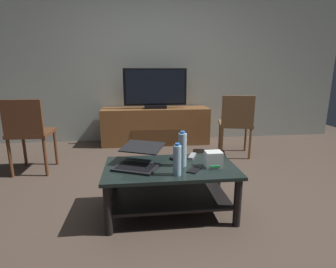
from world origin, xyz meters
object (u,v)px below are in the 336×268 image
at_px(coffee_table, 170,181).
at_px(router_box, 213,159).
at_px(dining_chair, 236,122).
at_px(side_chair, 29,131).
at_px(television, 155,89).
at_px(water_bottle_far, 177,160).
at_px(media_cabinet, 156,126).
at_px(tv_remote, 192,156).
at_px(laptop, 139,159).
at_px(cell_phone, 194,170).
at_px(water_bottle_near, 182,149).
at_px(soundbar_remote, 178,160).

bearing_deg(coffee_table, router_box, -8.76).
bearing_deg(dining_chair, side_chair, -172.36).
height_order(television, side_chair, television).
bearing_deg(water_bottle_far, router_box, 23.14).
height_order(coffee_table, media_cabinet, media_cabinet).
height_order(dining_chair, router_box, dining_chair).
distance_m(media_cabinet, dining_chair, 1.34).
bearing_deg(router_box, coffee_table, 171.24).
bearing_deg(dining_chair, router_box, -116.78).
height_order(dining_chair, tv_remote, dining_chair).
distance_m(television, laptop, 2.22).
relative_size(coffee_table, water_bottle_far, 4.33).
bearing_deg(cell_phone, tv_remote, 115.72).
height_order(media_cabinet, laptop, media_cabinet).
xyz_separation_m(coffee_table, router_box, (0.34, -0.05, 0.19)).
xyz_separation_m(media_cabinet, laptop, (-0.29, -2.19, 0.19)).
height_order(dining_chair, side_chair, side_chair).
relative_size(water_bottle_near, cell_phone, 2.09).
xyz_separation_m(laptop, water_bottle_far, (0.28, -0.22, 0.05)).
bearing_deg(water_bottle_near, television, 91.76).
distance_m(coffee_table, television, 2.28).
xyz_separation_m(dining_chair, router_box, (-0.74, -1.47, -0.01)).
height_order(coffee_table, router_box, router_box).
height_order(router_box, tv_remote, router_box).
distance_m(side_chair, water_bottle_near, 1.92).
bearing_deg(water_bottle_near, router_box, -12.27).
distance_m(media_cabinet, tv_remote, 2.03).
bearing_deg(laptop, media_cabinet, 82.52).
height_order(television, water_bottle_far, television).
distance_m(coffee_table, tv_remote, 0.34).
bearing_deg(television, water_bottle_near, -88.24).
bearing_deg(coffee_table, television, 89.20).
distance_m(coffee_table, side_chair, 1.85).
bearing_deg(coffee_table, water_bottle_near, 0.27).
height_order(side_chair, cell_phone, side_chair).
distance_m(tv_remote, soundbar_remote, 0.17).
relative_size(laptop, water_bottle_near, 1.66).
relative_size(dining_chair, cell_phone, 6.15).
height_order(television, router_box, television).
bearing_deg(cell_phone, television, 128.00).
distance_m(television, water_bottle_far, 2.42).
bearing_deg(coffee_table, side_chair, 144.37).
xyz_separation_m(dining_chair, cell_phone, (-0.91, -1.53, -0.07)).
bearing_deg(water_bottle_near, laptop, 174.75).
bearing_deg(media_cabinet, cell_phone, -86.48).
distance_m(laptop, tv_remote, 0.51).
distance_m(coffee_table, water_bottle_near, 0.29).
bearing_deg(water_bottle_far, laptop, 141.96).
height_order(laptop, water_bottle_near, water_bottle_near).
relative_size(router_box, tv_remote, 0.83).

